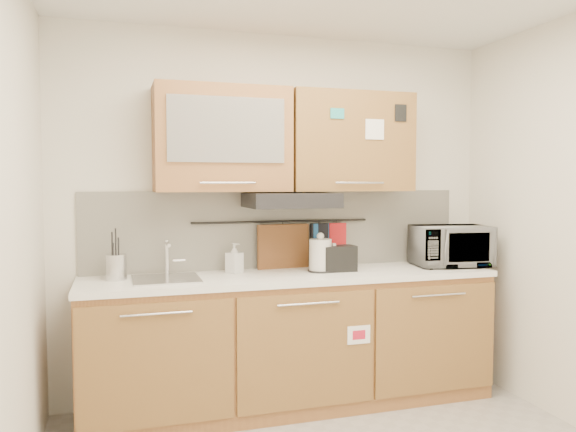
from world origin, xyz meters
TOP-DOWN VIEW (x-y plane):
  - wall_back at (0.00, 1.50)m, footprint 3.20×0.00m
  - base_cabinet at (0.00, 1.19)m, footprint 2.80×0.64m
  - countertop at (0.00, 1.19)m, footprint 2.82×0.62m
  - backsplash at (0.00, 1.49)m, footprint 2.80×0.02m
  - upper_cabinets at (-0.00, 1.32)m, footprint 1.82×0.37m
  - range_hood at (0.00, 1.25)m, footprint 0.60×0.46m
  - sink at (-0.85, 1.21)m, footprint 0.42×0.40m
  - utensil_rail at (0.00, 1.45)m, footprint 1.30×0.02m
  - utensil_crock at (-1.16, 1.28)m, footprint 0.17×0.17m
  - kettle at (0.21, 1.22)m, footprint 0.20×0.18m
  - toaster at (0.34, 1.20)m, footprint 0.24×0.15m
  - microwave at (1.23, 1.18)m, footprint 0.59×0.43m
  - soap_bottle at (-0.38, 1.35)m, footprint 0.13×0.13m
  - cutting_board at (0.00, 1.44)m, footprint 0.39×0.05m
  - oven_mitt at (0.29, 1.44)m, footprint 0.13×0.04m
  - dark_pouch at (0.28, 1.44)m, footprint 0.13×0.04m
  - pot_holder at (0.42, 1.44)m, footprint 0.13×0.02m

SIDE VIEW (x-z plane):
  - base_cabinet at x=0.00m, z-range -0.03..0.85m
  - countertop at x=0.00m, z-range 0.88..0.92m
  - sink at x=-0.85m, z-range 0.79..1.05m
  - cutting_board at x=0.00m, z-range 0.76..1.24m
  - utensil_crock at x=-1.16m, z-range 0.84..1.17m
  - toaster at x=0.34m, z-range 0.92..1.10m
  - soap_bottle at x=-0.38m, z-range 0.92..1.12m
  - kettle at x=0.21m, z-range 0.89..1.17m
  - microwave at x=1.23m, z-range 0.92..1.22m
  - oven_mitt at x=0.29m, z-range 1.03..1.24m
  - dark_pouch at x=0.28m, z-range 1.04..1.24m
  - pot_holder at x=0.42m, z-range 1.08..1.24m
  - backsplash at x=0.00m, z-range 0.92..1.48m
  - utensil_rail at x=0.00m, z-range 1.25..1.27m
  - wall_back at x=0.00m, z-range -0.30..2.90m
  - range_hood at x=0.00m, z-range 1.37..1.47m
  - upper_cabinets at x=0.00m, z-range 1.48..2.18m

